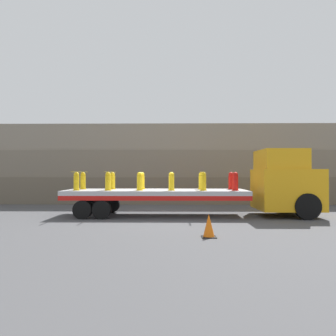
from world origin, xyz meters
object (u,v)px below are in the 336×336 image
object	(u,v)px
fire_hydrant_yellow_far_2	(142,181)
fire_hydrant_yellow_near_2	(140,182)
fire_hydrant_yellow_far_0	(83,181)
fire_hydrant_yellow_near_0	(76,181)
fire_hydrant_yellow_near_4	(203,182)
fire_hydrant_yellow_near_3	(171,182)
fire_hydrant_red_near_5	(235,182)
flatbed_trailer	(147,194)
fire_hydrant_yellow_far_4	(201,181)
fire_hydrant_red_far_5	(231,181)
fire_hydrant_yellow_near_1	(108,181)
traffic_cone	(209,226)
fire_hydrant_yellow_far_1	(112,181)
fire_hydrant_yellow_far_3	(172,181)
truck_cab	(287,183)

from	to	relation	value
fire_hydrant_yellow_far_2	fire_hydrant_yellow_near_2	bearing A→B (deg)	-90.00
fire_hydrant_yellow_far_0	fire_hydrant_yellow_far_2	world-z (taller)	same
fire_hydrant_yellow_near_0	fire_hydrant_yellow_near_4	xyz separation A→B (m)	(5.71, 0.00, 0.00)
fire_hydrant_yellow_near_3	fire_hydrant_red_near_5	distance (m)	2.85
flatbed_trailer	fire_hydrant_yellow_near_0	bearing A→B (deg)	-170.35
fire_hydrant_yellow_far_0	fire_hydrant_yellow_near_4	distance (m)	5.81
fire_hydrant_yellow_far_4	flatbed_trailer	bearing A→B (deg)	-168.13
fire_hydrant_red_far_5	fire_hydrant_yellow_far_0	bearing A→B (deg)	180.00
fire_hydrant_yellow_near_1	fire_hydrant_red_near_5	world-z (taller)	same
fire_hydrant_yellow_near_2	traffic_cone	world-z (taller)	fire_hydrant_yellow_near_2
fire_hydrant_yellow_near_1	fire_hydrant_yellow_far_4	world-z (taller)	same
fire_hydrant_yellow_near_1	fire_hydrant_yellow_far_2	distance (m)	1.78
fire_hydrant_yellow_near_0	fire_hydrant_yellow_far_1	world-z (taller)	same
fire_hydrant_yellow_far_0	fire_hydrant_red_far_5	bearing A→B (deg)	0.00
fire_hydrant_yellow_far_3	fire_hydrant_yellow_far_4	size ratio (longest dim) A/B	1.00
fire_hydrant_yellow_near_0	fire_hydrant_yellow_near_3	bearing A→B (deg)	0.00
fire_hydrant_yellow_near_4	fire_hydrant_red_near_5	size ratio (longest dim) A/B	1.00
truck_cab	fire_hydrant_yellow_near_1	world-z (taller)	truck_cab
fire_hydrant_red_near_5	traffic_cone	world-z (taller)	fire_hydrant_red_near_5
traffic_cone	fire_hydrant_yellow_far_1	bearing A→B (deg)	125.89
fire_hydrant_yellow_far_4	fire_hydrant_red_far_5	size ratio (longest dim) A/B	1.00
traffic_cone	truck_cab	bearing A→B (deg)	50.34
fire_hydrant_yellow_near_3	fire_hydrant_yellow_near_4	bearing A→B (deg)	0.00
fire_hydrant_yellow_near_2	fire_hydrant_yellow_near_1	bearing A→B (deg)	180.00
fire_hydrant_yellow_far_3	fire_hydrant_red_near_5	distance (m)	3.05
fire_hydrant_yellow_far_1	fire_hydrant_yellow_near_2	xyz separation A→B (m)	(1.43, -1.07, 0.00)
fire_hydrant_yellow_far_2	fire_hydrant_yellow_far_3	bearing A→B (deg)	0.00
fire_hydrant_yellow_near_0	fire_hydrant_yellow_far_0	bearing A→B (deg)	90.00
fire_hydrant_yellow_far_3	fire_hydrant_red_near_5	size ratio (longest dim) A/B	1.00
fire_hydrant_yellow_far_0	traffic_cone	size ratio (longest dim) A/B	1.15
flatbed_trailer	fire_hydrant_yellow_near_0	world-z (taller)	fire_hydrant_yellow_near_0
fire_hydrant_yellow_far_0	fire_hydrant_red_near_5	size ratio (longest dim) A/B	1.00
fire_hydrant_yellow_far_1	fire_hydrant_red_far_5	size ratio (longest dim) A/B	1.00
fire_hydrant_yellow_far_1	fire_hydrant_red_near_5	world-z (taller)	same
fire_hydrant_yellow_near_0	fire_hydrant_yellow_near_1	distance (m)	1.43
fire_hydrant_yellow_far_3	fire_hydrant_yellow_far_4	world-z (taller)	same
fire_hydrant_yellow_far_2	fire_hydrant_yellow_near_3	bearing A→B (deg)	-36.94
fire_hydrant_yellow_far_0	fire_hydrant_yellow_far_3	size ratio (longest dim) A/B	1.00
flatbed_trailer	fire_hydrant_yellow_near_1	size ratio (longest dim) A/B	10.06
fire_hydrant_yellow_far_4	fire_hydrant_red_near_5	world-z (taller)	same
fire_hydrant_yellow_far_4	fire_hydrant_yellow_far_0	bearing A→B (deg)	180.00
fire_hydrant_yellow_far_3	truck_cab	bearing A→B (deg)	-5.72
flatbed_trailer	fire_hydrant_yellow_far_4	bearing A→B (deg)	11.87
truck_cab	fire_hydrant_yellow_near_4	bearing A→B (deg)	-172.22
fire_hydrant_yellow_far_1	fire_hydrant_yellow_near_2	bearing A→B (deg)	-36.94
fire_hydrant_red_near_5	traffic_cone	distance (m)	4.96
fire_hydrant_yellow_near_3	fire_hydrant_yellow_far_4	world-z (taller)	same
fire_hydrant_yellow_far_1	traffic_cone	bearing A→B (deg)	-54.11
fire_hydrant_yellow_near_2	fire_hydrant_yellow_near_0	bearing A→B (deg)	180.00
fire_hydrant_yellow_near_3	fire_hydrant_yellow_far_2	bearing A→B (deg)	143.06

